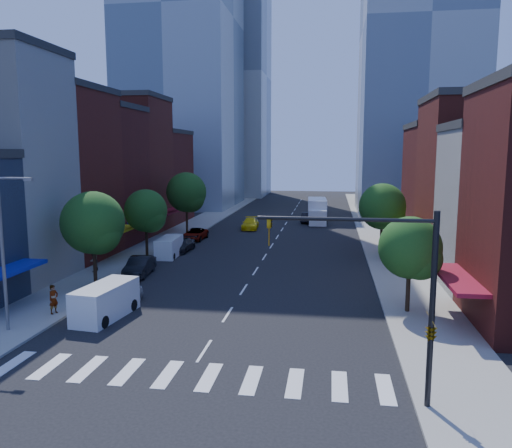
{
  "coord_description": "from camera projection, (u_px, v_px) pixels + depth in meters",
  "views": [
    {
      "loc": [
        6.43,
        -24.38,
        10.4
      ],
      "look_at": [
        0.88,
        12.49,
        5.0
      ],
      "focal_mm": 35.0,
      "sensor_mm": 36.0,
      "label": 1
    }
  ],
  "objects": [
    {
      "name": "pedestrian_near",
      "position": [
        54.0,
        299.0,
        31.8
      ],
      "size": [
        0.64,
        0.79,
        1.88
      ],
      "primitive_type": "imported",
      "rotation": [
        0.0,
        0.0,
        1.25
      ],
      "color": "#999999",
      "rests_on": "sidewalk_left"
    },
    {
      "name": "traffic_car_oncoming",
      "position": [
        308.0,
        217.0,
        73.95
      ],
      "size": [
        2.07,
        4.85,
        1.56
      ],
      "primitive_type": "imported",
      "rotation": [
        0.0,
        0.0,
        3.05
      ],
      "color": "black",
      "rests_on": "ground"
    },
    {
      "name": "tree_left_far",
      "position": [
        187.0,
        194.0,
        62.38
      ],
      "size": [
        5.0,
        5.0,
        7.75
      ],
      "color": "black",
      "rests_on": "sidewalk_left"
    },
    {
      "name": "pedestrian_far",
      "position": [
        93.0,
        261.0,
        43.02
      ],
      "size": [
        0.8,
        0.99,
        1.91
      ],
      "primitive_type": "imported",
      "rotation": [
        0.0,
        0.0,
        -1.48
      ],
      "color": "#999999",
      "rests_on": "sidewalk_left"
    },
    {
      "name": "ground",
      "position": [
        204.0,
        351.0,
        26.3
      ],
      "size": [
        220.0,
        220.0,
        0.0
      ],
      "primitive_type": "plane",
      "color": "black",
      "rests_on": "ground"
    },
    {
      "name": "parked_car_second",
      "position": [
        139.0,
        266.0,
        42.25
      ],
      "size": [
        2.11,
        4.96,
        1.59
      ],
      "primitive_type": "imported",
      "rotation": [
        0.0,
        0.0,
        0.09
      ],
      "color": "black",
      "rests_on": "ground"
    },
    {
      "name": "tree_left_mid",
      "position": [
        147.0,
        212.0,
        48.78
      ],
      "size": [
        4.2,
        4.2,
        6.65
      ],
      "color": "black",
      "rests_on": "sidewalk_left"
    },
    {
      "name": "bldg_left_4",
      "position": [
        119.0,
        167.0,
        64.87
      ],
      "size": [
        12.0,
        9.0,
        17.0
      ],
      "primitive_type": "cube",
      "color": "maroon",
      "rests_on": "ground"
    },
    {
      "name": "crosswalk",
      "position": [
        188.0,
        376.0,
        23.36
      ],
      "size": [
        19.0,
        3.0,
        0.01
      ],
      "primitive_type": "cube",
      "color": "silver",
      "rests_on": "ground"
    },
    {
      "name": "tree_right_near",
      "position": [
        412.0,
        250.0,
        31.74
      ],
      "size": [
        4.0,
        4.0,
        6.2
      ],
      "color": "black",
      "rests_on": "sidewalk_right"
    },
    {
      "name": "bldg_left_5",
      "position": [
        146.0,
        178.0,
        74.46
      ],
      "size": [
        12.0,
        10.0,
        13.0
      ],
      "primitive_type": "cube",
      "color": "#511714",
      "rests_on": "ground"
    },
    {
      "name": "parked_car_third",
      "position": [
        195.0,
        234.0,
        59.38
      ],
      "size": [
        2.38,
        4.97,
        1.37
      ],
      "primitive_type": "imported",
      "rotation": [
        0.0,
        0.0,
        -0.02
      ],
      "color": "#999999",
      "rests_on": "ground"
    },
    {
      "name": "traffic_car_far",
      "position": [
        317.0,
        209.0,
        85.49
      ],
      "size": [
        1.55,
        3.8,
        1.29
      ],
      "primitive_type": "imported",
      "rotation": [
        0.0,
        0.0,
        3.14
      ],
      "color": "#999999",
      "rests_on": "ground"
    },
    {
      "name": "tree_left_near",
      "position": [
        94.0,
        225.0,
        37.96
      ],
      "size": [
        4.8,
        4.8,
        7.3
      ],
      "color": "black",
      "rests_on": "sidewalk_left"
    },
    {
      "name": "parked_car_rear",
      "position": [
        182.0,
        245.0,
        52.55
      ],
      "size": [
        2.1,
        4.66,
        1.32
      ],
      "primitive_type": "imported",
      "rotation": [
        0.0,
        0.0,
        -0.05
      ],
      "color": "black",
      "rests_on": "ground"
    },
    {
      "name": "bldg_left_3",
      "position": [
        88.0,
        178.0,
        56.7
      ],
      "size": [
        12.0,
        8.0,
        15.0
      ],
      "primitive_type": "cube",
      "color": "#511714",
      "rests_on": "ground"
    },
    {
      "name": "box_truck",
      "position": [
        317.0,
        212.0,
        73.58
      ],
      "size": [
        3.06,
        8.84,
        3.51
      ],
      "rotation": [
        0.0,
        0.0,
        0.05
      ],
      "color": "white",
      "rests_on": "ground"
    },
    {
      "name": "sidewalk_left",
      "position": [
        188.0,
        229.0,
        67.28
      ],
      "size": [
        5.0,
        120.0,
        0.15
      ],
      "primitive_type": "cube",
      "color": "gray",
      "rests_on": "ground"
    },
    {
      "name": "streetlight",
      "position": [
        5.0,
        243.0,
        28.26
      ],
      "size": [
        2.25,
        0.25,
        9.0
      ],
      "color": "slate",
      "rests_on": "sidewalk_left"
    },
    {
      "name": "tower_far_e",
      "position": [
        423.0,
        3.0,
        100.22
      ],
      "size": [
        22.0,
        22.0,
        80.0
      ],
      "primitive_type": "cube",
      "color": "#8C99A8",
      "rests_on": "ground"
    },
    {
      "name": "bldg_right_3",
      "position": [
        463.0,
        187.0,
        55.55
      ],
      "size": [
        12.0,
        10.0,
        13.0
      ],
      "primitive_type": "cube",
      "color": "#511714",
      "rests_on": "ground"
    },
    {
      "name": "traffic_signal",
      "position": [
        418.0,
        310.0,
        19.83
      ],
      "size": [
        7.24,
        2.24,
        8.0
      ],
      "color": "black",
      "rests_on": "sidewalk_right"
    },
    {
      "name": "tower_nw",
      "position": [
        181.0,
        19.0,
        93.03
      ],
      "size": [
        20.0,
        22.0,
        70.0
      ],
      "primitive_type": "cube",
      "color": "#8C99A8",
      "rests_on": "ground"
    },
    {
      "name": "taxi",
      "position": [
        250.0,
        224.0,
        67.72
      ],
      "size": [
        2.44,
        5.27,
        1.49
      ],
      "primitive_type": "imported",
      "rotation": [
        0.0,
        0.0,
        0.07
      ],
      "color": "yellow",
      "rests_on": "ground"
    },
    {
      "name": "cargo_van_far",
      "position": [
        169.0,
        247.0,
        49.83
      ],
      "size": [
        2.08,
        4.65,
        1.94
      ],
      "rotation": [
        0.0,
        0.0,
        0.06
      ],
      "color": "white",
      "rests_on": "ground"
    },
    {
      "name": "cargo_van_near",
      "position": [
        104.0,
        302.0,
        31.34
      ],
      "size": [
        2.62,
        5.29,
        2.16
      ],
      "rotation": [
        0.0,
        0.0,
        -0.12
      ],
      "color": "white",
      "rests_on": "ground"
    },
    {
      "name": "bldg_left_2",
      "position": [
        45.0,
        177.0,
        48.31
      ],
      "size": [
        12.0,
        9.0,
        16.0
      ],
      "primitive_type": "cube",
      "color": "maroon",
      "rests_on": "ground"
    },
    {
      "name": "tree_right_far",
      "position": [
        384.0,
        208.0,
        49.25
      ],
      "size": [
        4.6,
        4.6,
        7.2
      ],
      "color": "black",
      "rests_on": "sidewalk_right"
    },
    {
      "name": "parked_car_front",
      "position": [
        122.0,
        296.0,
        33.94
      ],
      "size": [
        1.87,
        4.02,
        1.33
      ],
      "primitive_type": "imported",
      "rotation": [
        0.0,
        0.0,
        -0.08
      ],
      "color": "#A4A3A8",
      "rests_on": "ground"
    },
    {
      "name": "tower_ne",
      "position": [
        420.0,
        28.0,
        79.73
      ],
      "size": [
        18.0,
        20.0,
        60.0
      ],
      "primitive_type": "cube",
      "color": "#9EA5AD",
      "rests_on": "ground"
    },
    {
      "name": "bldg_right_2",
      "position": [
        492.0,
        184.0,
        45.62
      ],
      "size": [
        12.0,
        10.0,
        15.0
      ],
      "primitive_type": "cube",
      "color": "maroon",
      "rests_on": "ground"
    },
    {
      "name": "tower_far_w",
      "position": [
        229.0,
        77.0,
        117.91
      ],
      "size": [
        18.0,
        18.0,
        56.0
      ],
      "primitive_type": "cube",
      "color": "#9EA5AD",
      "rests_on": "ground"
    },
    {
      "name": "sidewalk_right",
      "position": [
        378.0,
        234.0,
        63.59
      ],
      "size": [
        5.0,
        120.0,
        0.15
      ],
      "primitive_type": "cube",
      "color": "gray",
      "rests_on": "ground"
    }
  ]
}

